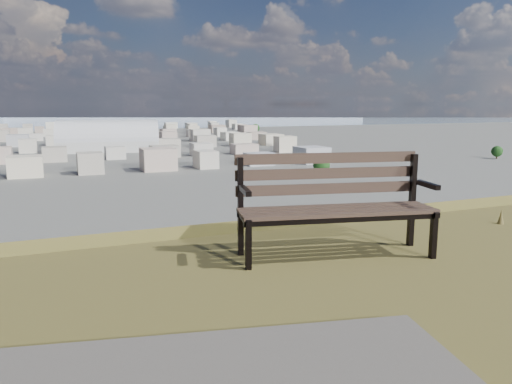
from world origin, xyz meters
name	(u,v)px	position (x,y,z in m)	size (l,w,h in m)	color
park_bench	(334,199)	(-0.12, 2.92, 25.54)	(1.92, 0.95, 0.96)	#3F2C24
arena	(109,142)	(27.73, 292.72, 5.48)	(57.88, 31.12, 23.24)	silver
city_blocks	(54,136)	(0.00, 394.44, 3.50)	(395.00, 361.00, 7.00)	beige
city_trees	(6,142)	(-26.39, 319.00, 4.83)	(406.52, 387.20, 9.98)	#312218
bay_water	(51,120)	(0.00, 900.00, 0.00)	(2400.00, 700.00, 0.12)	#8198A5
far_hills	(23,105)	(-60.92, 1402.93, 25.47)	(2050.00, 340.00, 60.00)	#96A2BA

